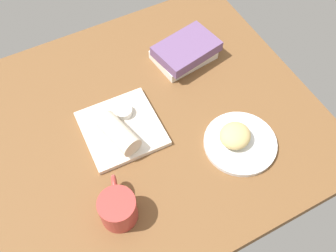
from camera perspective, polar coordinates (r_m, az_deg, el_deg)
The scene contains 8 objects.
dining_table at distance 115.43cm, azimuth -5.10°, elevation -0.37°, with size 110.00×90.00×4.00cm, color brown.
round_plate at distance 111.16cm, azimuth 10.76°, elevation -2.52°, with size 20.97×20.97×1.40cm, color white.
scone_pastry at distance 108.58cm, azimuth 10.04°, elevation -1.42°, with size 9.18×8.62×4.71cm, color tan.
square_plate at distance 112.44cm, azimuth -6.94°, elevation -0.41°, with size 22.04×22.04×1.60cm, color silver.
sauce_cup at distance 113.53cm, azimuth -6.70°, elevation 2.22°, with size 5.24×5.24×2.08cm.
breakfast_wrap at distance 107.14cm, azimuth -7.45°, elevation -1.10°, with size 6.12×6.12×13.12cm, color beige.
book_stack at distance 127.36cm, azimuth 2.59°, elevation 11.10°, with size 22.07×17.18×6.68cm.
coffee_mug at distance 97.60cm, azimuth -7.53°, elevation -12.09°, with size 9.55×14.00×8.72cm.
Camera 1 is at (19.63, 59.28, 99.08)cm, focal length 40.63 mm.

